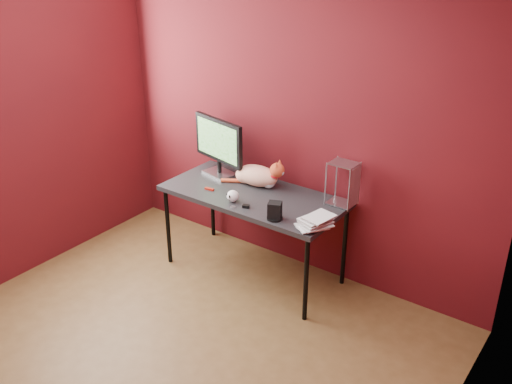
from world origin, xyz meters
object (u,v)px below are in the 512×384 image
Objects in this scene: monitor at (219,144)px; speaker at (275,211)px; skull_mug at (233,196)px; book_stack at (313,153)px; cat at (257,175)px; desk at (253,199)px.

monitor is 0.98m from speaker.
book_stack is at bearing 25.04° from skull_mug.
skull_mug is (0.43, -0.36, -0.23)m from monitor.
desk is at bearing -72.09° from cat.
monitor is at bearing 131.29° from speaker.
book_stack is (0.70, -0.31, 0.46)m from cat.
cat is 5.20× the size of skull_mug.
speaker is at bearing 14.02° from skull_mug.
desk is at bearing 122.44° from speaker.
book_stack is (0.67, 0.05, 0.50)m from skull_mug.
desk is 0.59m from monitor.
cat reaches higher than skull_mug.
speaker is (0.46, -0.42, -0.03)m from cat.
desk is at bearing -4.66° from monitor.
book_stack reaches higher than skull_mug.
speaker reaches higher than skull_mug.
skull_mug reaches higher than desk.
monitor is 5.58× the size of skull_mug.
skull_mug is at bearing -175.61° from book_stack.
book_stack reaches higher than monitor.
monitor is 1.07× the size of cat.
monitor is at bearing 163.10° from desk.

